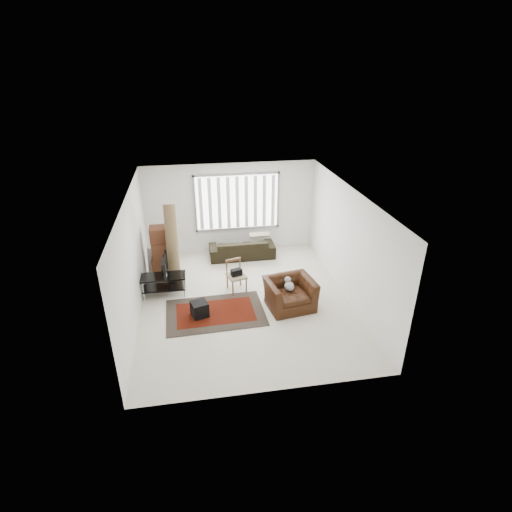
# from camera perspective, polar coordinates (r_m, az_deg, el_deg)

# --- Properties ---
(room) EXTENTS (6.00, 6.02, 2.71)m
(room) POSITION_cam_1_polar(r_m,az_deg,el_deg) (9.47, -1.86, 4.23)
(room) COLOR beige
(room) RESTS_ON ground
(persian_rug) EXTENTS (2.31, 1.58, 0.02)m
(persian_rug) POSITION_cam_1_polar(r_m,az_deg,el_deg) (9.44, -5.81, -8.04)
(persian_rug) COLOR black
(persian_rug) RESTS_ON ground
(tv_stand) EXTENTS (1.08, 0.49, 0.54)m
(tv_stand) POSITION_cam_1_polar(r_m,az_deg,el_deg) (10.13, -13.05, -3.52)
(tv_stand) COLOR black
(tv_stand) RESTS_ON ground
(tv) EXTENTS (0.11, 0.87, 0.50)m
(tv) POSITION_cam_1_polar(r_m,az_deg,el_deg) (9.95, -13.28, -1.51)
(tv) COLOR black
(tv) RESTS_ON tv_stand
(subwoofer) EXTENTS (0.44, 0.44, 0.35)m
(subwoofer) POSITION_cam_1_polar(r_m,az_deg,el_deg) (9.27, -8.06, -7.51)
(subwoofer) COLOR black
(subwoofer) RESTS_ON persian_rug
(moving_boxes) EXTENTS (0.58, 0.53, 1.38)m
(moving_boxes) POSITION_cam_1_polar(r_m,az_deg,el_deg) (11.02, -13.34, 0.43)
(moving_boxes) COLOR #58301C
(moving_boxes) RESTS_ON ground
(white_flatpack) EXTENTS (0.58, 0.28, 0.71)m
(white_flatpack) POSITION_cam_1_polar(r_m,az_deg,el_deg) (11.30, -13.80, -0.57)
(white_flatpack) COLOR silver
(white_flatpack) RESTS_ON ground
(rolled_rug) EXTENTS (0.31, 0.93, 2.06)m
(rolled_rug) POSITION_cam_1_polar(r_m,az_deg,el_deg) (10.48, -11.88, 1.57)
(rolled_rug) COLOR brown
(rolled_rug) RESTS_ON ground
(sofa) EXTENTS (1.92, 0.84, 0.74)m
(sofa) POSITION_cam_1_polar(r_m,az_deg,el_deg) (11.81, -2.01, 1.50)
(sofa) COLOR black
(sofa) RESTS_ON ground
(side_chair) EXTENTS (0.54, 0.54, 0.81)m
(side_chair) POSITION_cam_1_polar(r_m,az_deg,el_deg) (10.07, -2.85, -2.63)
(side_chair) COLOR #857257
(side_chair) RESTS_ON ground
(armchair) EXTENTS (1.23, 1.11, 0.81)m
(armchair) POSITION_cam_1_polar(r_m,az_deg,el_deg) (9.44, 4.87, -5.09)
(armchair) COLOR #32180A
(armchair) RESTS_ON ground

